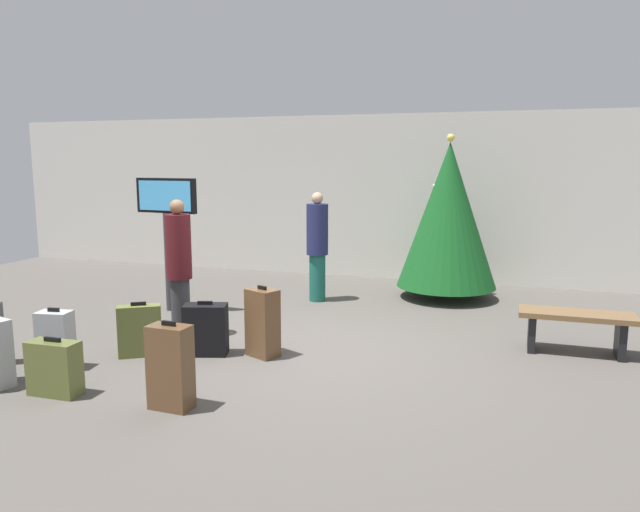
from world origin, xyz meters
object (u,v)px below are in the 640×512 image
(waiting_bench, at_px, (576,324))
(suitcase_5, at_px, (56,340))
(flight_info_kiosk, at_px, (167,217))
(suitcase_2, at_px, (140,331))
(suitcase_4, at_px, (263,323))
(holiday_tree, at_px, (448,215))
(traveller_0, at_px, (317,244))
(suitcase_1, at_px, (54,368))
(suitcase_3, at_px, (170,367))
(suitcase_6, at_px, (206,329))
(traveller_1, at_px, (179,265))

(waiting_bench, xyz_separation_m, suitcase_5, (-5.21, -2.24, -0.04))
(flight_info_kiosk, height_order, suitcase_2, flight_info_kiosk)
(suitcase_4, bearing_deg, suitcase_5, -150.78)
(holiday_tree, xyz_separation_m, waiting_bench, (1.71, -2.37, -0.97))
(flight_info_kiosk, distance_m, traveller_0, 2.28)
(flight_info_kiosk, relative_size, suitcase_1, 3.47)
(traveller_0, xyz_separation_m, suitcase_5, (-1.62, -3.78, -0.58))
(suitcase_1, bearing_deg, traveller_0, 75.60)
(traveller_0, bearing_deg, waiting_bench, -23.23)
(suitcase_2, bearing_deg, waiting_bench, 19.16)
(suitcase_5, bearing_deg, traveller_0, 66.79)
(suitcase_3, distance_m, suitcase_5, 1.77)
(suitcase_4, relative_size, suitcase_6, 1.30)
(suitcase_1, bearing_deg, flight_info_kiosk, 103.24)
(waiting_bench, xyz_separation_m, suitcase_4, (-3.32, -1.18, 0.03))
(suitcase_3, height_order, suitcase_6, suitcase_3)
(holiday_tree, bearing_deg, suitcase_3, -109.38)
(flight_info_kiosk, distance_m, suitcase_4, 2.77)
(flight_info_kiosk, bearing_deg, suitcase_2, -66.83)
(waiting_bench, height_order, traveller_0, traveller_0)
(holiday_tree, distance_m, waiting_bench, 3.08)
(flight_info_kiosk, xyz_separation_m, suitcase_2, (0.82, -1.91, -1.07))
(holiday_tree, height_order, suitcase_3, holiday_tree)
(suitcase_2, bearing_deg, suitcase_1, -93.92)
(traveller_1, distance_m, suitcase_5, 1.66)
(holiday_tree, xyz_separation_m, suitcase_3, (-1.80, -5.11, -0.94))
(suitcase_4, bearing_deg, holiday_tree, 65.63)
(flight_info_kiosk, relative_size, waiting_bench, 1.55)
(traveller_1, height_order, suitcase_4, traveller_1)
(traveller_1, bearing_deg, suitcase_3, -61.01)
(traveller_0, bearing_deg, suitcase_2, -108.22)
(suitcase_1, bearing_deg, traveller_1, 86.28)
(traveller_1, distance_m, suitcase_1, 2.10)
(holiday_tree, relative_size, waiting_bench, 2.08)
(traveller_0, relative_size, suitcase_3, 2.13)
(suitcase_3, distance_m, suitcase_6, 1.49)
(traveller_0, bearing_deg, holiday_tree, 23.84)
(suitcase_2, bearing_deg, suitcase_5, -132.75)
(traveller_0, bearing_deg, flight_info_kiosk, -146.28)
(waiting_bench, relative_size, suitcase_1, 2.24)
(waiting_bench, height_order, suitcase_5, suitcase_5)
(suitcase_2, bearing_deg, suitcase_3, -45.65)
(suitcase_2, height_order, suitcase_4, suitcase_4)
(suitcase_1, height_order, suitcase_3, suitcase_3)
(traveller_0, height_order, suitcase_5, traveller_0)
(holiday_tree, distance_m, suitcase_2, 5.03)
(suitcase_4, xyz_separation_m, suitcase_5, (-1.89, -1.06, -0.07))
(suitcase_6, bearing_deg, suitcase_1, -116.99)
(suitcase_3, xyz_separation_m, suitcase_6, (-0.44, 1.42, -0.09))
(waiting_bench, bearing_deg, suitcase_4, -160.39)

